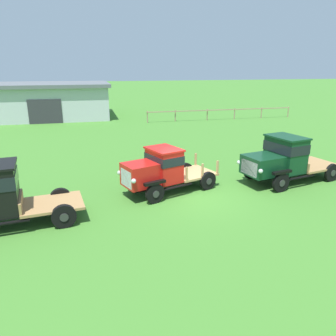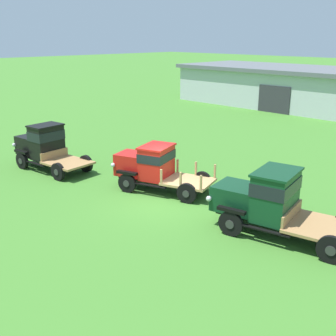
{
  "view_description": "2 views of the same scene",
  "coord_description": "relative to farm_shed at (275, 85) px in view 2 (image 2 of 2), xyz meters",
  "views": [
    {
      "loc": [
        -4.36,
        -12.83,
        5.54
      ],
      "look_at": [
        -0.85,
        1.31,
        1.0
      ],
      "focal_mm": 35.0,
      "sensor_mm": 36.0,
      "label": 1
    },
    {
      "loc": [
        12.07,
        -11.33,
        6.71
      ],
      "look_at": [
        -0.85,
        1.31,
        1.0
      ],
      "focal_mm": 45.0,
      "sensor_mm": 36.0,
      "label": 2
    }
  ],
  "objects": [
    {
      "name": "ground_plane",
      "position": [
        11.08,
        -26.38,
        -1.91
      ],
      "size": [
        240.0,
        240.0,
        0.0
      ],
      "primitive_type": "plane",
      "color": "#3D7528"
    },
    {
      "name": "farm_shed",
      "position": [
        0.0,
        0.0,
        0.0
      ],
      "size": [
        18.7,
        9.47,
        3.78
      ],
      "color": "#B2B7BC",
      "rests_on": "ground"
    },
    {
      "name": "vintage_truck_foreground_near",
      "position": [
        3.44,
        -27.43,
        -0.72
      ],
      "size": [
        5.0,
        2.42,
        2.35
      ],
      "color": "black",
      "rests_on": "ground"
    },
    {
      "name": "vintage_truck_second_in_line",
      "position": [
        9.76,
        -25.56,
        -0.8
      ],
      "size": [
        4.82,
        3.12,
        2.07
      ],
      "color": "black",
      "rests_on": "ground"
    },
    {
      "name": "vintage_truck_midrow_center",
      "position": [
        15.86,
        -25.59,
        -0.7
      ],
      "size": [
        5.64,
        3.13,
        2.31
      ],
      "color": "black",
      "rests_on": "ground"
    }
  ]
}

